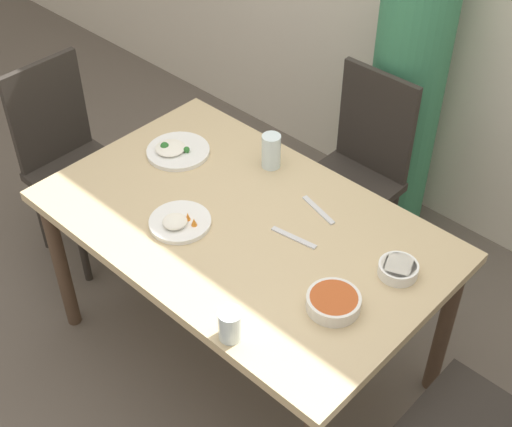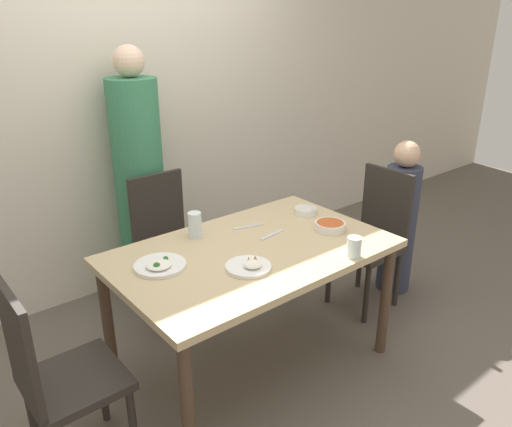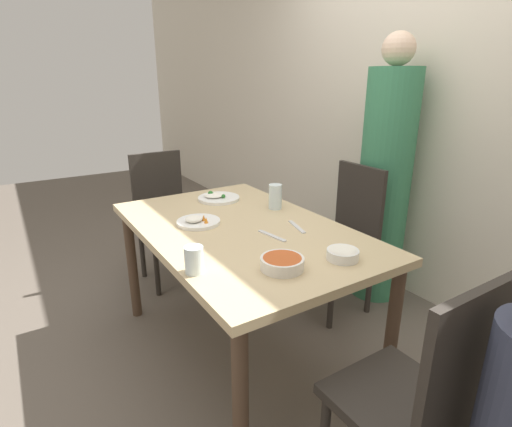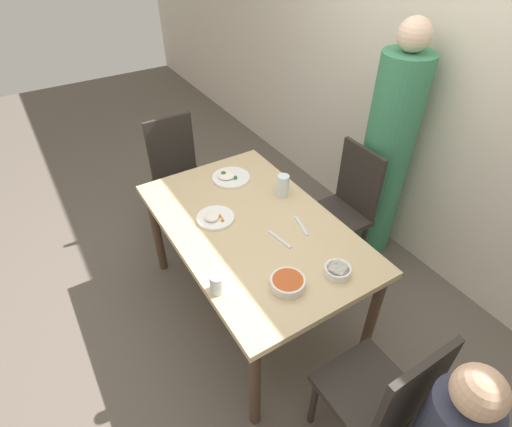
# 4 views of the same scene
# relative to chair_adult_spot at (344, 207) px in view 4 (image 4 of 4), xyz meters

# --- Properties ---
(ground_plane) EXTENTS (10.00, 10.00, 0.00)m
(ground_plane) POSITION_rel_chair_adult_spot_xyz_m (0.06, -0.80, -0.51)
(ground_plane) COLOR #60564C
(wall_back) EXTENTS (10.00, 0.06, 2.70)m
(wall_back) POSITION_rel_chair_adult_spot_xyz_m (0.06, 0.58, 0.84)
(wall_back) COLOR beige
(wall_back) RESTS_ON ground_plane
(dining_table) EXTENTS (1.47, 0.92, 0.75)m
(dining_table) POSITION_rel_chair_adult_spot_xyz_m (0.06, -0.80, 0.16)
(dining_table) COLOR tan
(dining_table) RESTS_ON ground_plane
(chair_adult_spot) EXTENTS (0.40, 0.40, 0.95)m
(chair_adult_spot) POSITION_rel_chair_adult_spot_xyz_m (0.00, 0.00, 0.00)
(chair_adult_spot) COLOR #2D2823
(chair_adult_spot) RESTS_ON ground_plane
(chair_child_spot) EXTENTS (0.40, 0.40, 0.95)m
(chair_child_spot) POSITION_rel_chair_adult_spot_xyz_m (1.14, -0.78, 0.00)
(chair_child_spot) COLOR #2D2823
(chair_child_spot) RESTS_ON ground_plane
(chair_empty_left) EXTENTS (0.40, 0.40, 0.95)m
(chair_empty_left) POSITION_rel_chair_adult_spot_xyz_m (-1.02, -0.83, 0.00)
(chair_empty_left) COLOR #2D2823
(chair_empty_left) RESTS_ON ground_plane
(person_adult) EXTENTS (0.33, 0.33, 1.73)m
(person_adult) POSITION_rel_chair_adult_spot_xyz_m (-0.00, 0.33, 0.30)
(person_adult) COLOR #387F56
(person_adult) RESTS_ON ground_plane
(bowl_curry) EXTENTS (0.17, 0.17, 0.05)m
(bowl_curry) POSITION_rel_chair_adult_spot_xyz_m (0.56, -0.90, 0.27)
(bowl_curry) COLOR silver
(bowl_curry) RESTS_ON dining_table
(plate_rice_adult) EXTENTS (0.26, 0.26, 0.05)m
(plate_rice_adult) POSITION_rel_chair_adult_spot_xyz_m (-0.42, -0.69, 0.25)
(plate_rice_adult) COLOR white
(plate_rice_adult) RESTS_ON dining_table
(plate_rice_child) EXTENTS (0.22, 0.22, 0.05)m
(plate_rice_child) POSITION_rel_chair_adult_spot_xyz_m (-0.09, -0.97, 0.25)
(plate_rice_child) COLOR white
(plate_rice_child) RESTS_ON dining_table
(bowl_rice_small) EXTENTS (0.13, 0.13, 0.04)m
(bowl_rice_small) POSITION_rel_chair_adult_spot_xyz_m (0.62, -0.64, 0.26)
(bowl_rice_small) COLOR white
(bowl_rice_small) RESTS_ON dining_table
(glass_water_tall) EXTENTS (0.07, 0.07, 0.11)m
(glass_water_tall) POSITION_rel_chair_adult_spot_xyz_m (0.40, -1.21, 0.29)
(glass_water_tall) COLOR silver
(glass_water_tall) RESTS_ON dining_table
(glass_water_short) EXTENTS (0.08, 0.08, 0.14)m
(glass_water_short) POSITION_rel_chair_adult_spot_xyz_m (-0.09, -0.48, 0.31)
(glass_water_short) COLOR silver
(glass_water_short) RESTS_ON dining_table
(fork_steel) EXTENTS (0.18, 0.07, 0.01)m
(fork_steel) POSITION_rel_chair_adult_spot_xyz_m (0.22, -0.57, 0.24)
(fork_steel) COLOR silver
(fork_steel) RESTS_ON dining_table
(spoon_steel) EXTENTS (0.18, 0.05, 0.01)m
(spoon_steel) POSITION_rel_chair_adult_spot_xyz_m (0.26, -0.74, 0.24)
(spoon_steel) COLOR silver
(spoon_steel) RESTS_ON dining_table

